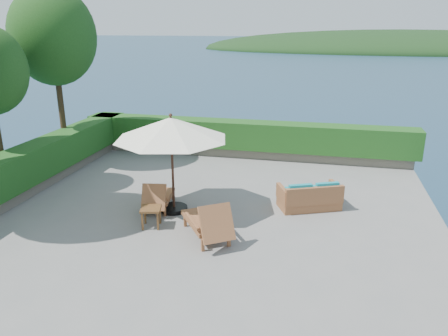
% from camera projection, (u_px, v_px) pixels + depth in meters
% --- Properties ---
extents(ground, '(12.00, 12.00, 0.00)m').
position_uv_depth(ground, '(206.00, 216.00, 11.41)').
color(ground, gray).
rests_on(ground, ground).
extents(foundation, '(12.00, 12.00, 3.00)m').
position_uv_depth(foundation, '(207.00, 268.00, 11.90)').
color(foundation, '#4D463D').
rests_on(foundation, ocean).
extents(ocean, '(600.00, 600.00, 0.00)m').
position_uv_depth(ocean, '(207.00, 313.00, 12.36)').
color(ocean, '#152744').
rests_on(ocean, ground).
extents(offshore_island, '(126.00, 57.60, 12.60)m').
position_uv_depth(offshore_island, '(400.00, 50.00, 136.66)').
color(offshore_island, black).
rests_on(offshore_island, ocean).
extents(planter_wall_far, '(12.00, 0.60, 0.36)m').
position_uv_depth(planter_wall_far, '(244.00, 152.00, 16.54)').
color(planter_wall_far, '#6C6756').
rests_on(planter_wall_far, ground).
extents(planter_wall_left, '(0.60, 12.00, 0.36)m').
position_uv_depth(planter_wall_left, '(18.00, 193.00, 12.54)').
color(planter_wall_left, '#6C6756').
rests_on(planter_wall_left, ground).
extents(hedge_far, '(12.40, 0.90, 1.00)m').
position_uv_depth(hedge_far, '(245.00, 135.00, 16.33)').
color(hedge_far, '#1E4213').
rests_on(hedge_far, planter_wall_far).
extents(hedge_left, '(0.90, 12.40, 1.00)m').
position_uv_depth(hedge_left, '(15.00, 170.00, 12.33)').
color(hedge_left, '#1E4213').
rests_on(hedge_left, planter_wall_left).
extents(tree_far, '(2.80, 2.80, 6.03)m').
position_uv_depth(tree_far, '(53.00, 36.00, 14.27)').
color(tree_far, '#412E19').
rests_on(tree_far, ground).
extents(patio_umbrella, '(3.42, 3.42, 2.66)m').
position_uv_depth(patio_umbrella, '(171.00, 129.00, 11.08)').
color(patio_umbrella, black).
rests_on(patio_umbrella, ground).
extents(lounge_left, '(0.85, 1.60, 0.88)m').
position_uv_depth(lounge_left, '(158.00, 197.00, 11.73)').
color(lounge_left, brown).
rests_on(lounge_left, ground).
extents(lounge_right, '(1.62, 1.90, 1.04)m').
position_uv_depth(lounge_right, '(208.00, 222.00, 10.09)').
color(lounge_right, brown).
rests_on(lounge_right, ground).
extents(side_table, '(0.58, 0.58, 0.51)m').
position_uv_depth(side_table, '(151.00, 211.00, 10.70)').
color(side_table, brown).
rests_on(side_table, ground).
extents(wicker_loveseat, '(1.82, 1.42, 0.80)m').
position_uv_depth(wicker_loveseat, '(310.00, 198.00, 11.82)').
color(wicker_loveseat, brown).
rests_on(wicker_loveseat, ground).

